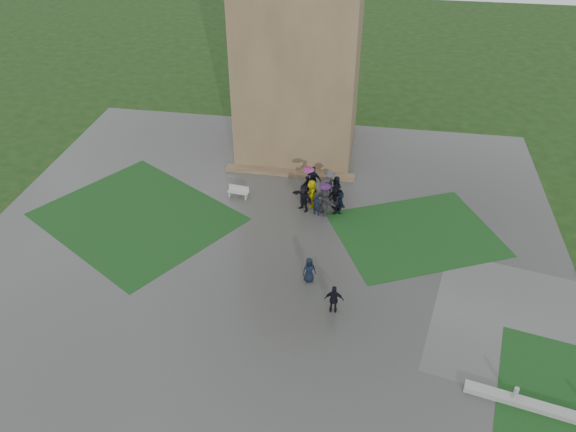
% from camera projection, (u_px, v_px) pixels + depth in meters
% --- Properties ---
extents(ground, '(120.00, 120.00, 0.00)m').
position_uv_depth(ground, '(258.00, 274.00, 30.33)').
color(ground, black).
extents(plaza, '(34.00, 34.00, 0.02)m').
position_uv_depth(plaza, '(265.00, 251.00, 31.94)').
color(plaza, '#373734').
rests_on(plaza, ground).
extents(lawn_inset_left, '(14.10, 13.46, 0.01)m').
position_uv_depth(lawn_inset_left, '(137.00, 217.00, 34.68)').
color(lawn_inset_left, '#123514').
rests_on(lawn_inset_left, plaza).
extents(lawn_inset_right, '(11.12, 10.15, 0.01)m').
position_uv_depth(lawn_inset_right, '(416.00, 234.00, 33.23)').
color(lawn_inset_right, '#123514').
rests_on(lawn_inset_right, plaza).
extents(tower, '(8.00, 8.00, 18.00)m').
position_uv_depth(tower, '(300.00, 24.00, 37.26)').
color(tower, brown).
rests_on(tower, ground).
extents(tower_plinth, '(9.00, 0.80, 0.22)m').
position_uv_depth(tower_plinth, '(289.00, 173.00, 38.81)').
color(tower_plinth, brown).
rests_on(tower_plinth, plaza).
extents(bench, '(1.41, 0.59, 0.80)m').
position_uv_depth(bench, '(238.00, 192.00, 36.28)').
color(bench, '#A9AAA5').
rests_on(bench, plaza).
extents(visitor_cluster, '(3.50, 3.76, 2.29)m').
position_uv_depth(visitor_cluster, '(322.00, 192.00, 35.20)').
color(visitor_cluster, black).
rests_on(visitor_cluster, plaza).
extents(pedestrian_mid, '(0.86, 0.74, 1.47)m').
position_uv_depth(pedestrian_mid, '(309.00, 270.00, 29.43)').
color(pedestrian_mid, black).
rests_on(pedestrian_mid, plaza).
extents(pedestrian_near, '(0.97, 0.57, 1.62)m').
position_uv_depth(pedestrian_near, '(334.00, 299.00, 27.51)').
color(pedestrian_near, black).
rests_on(pedestrian_near, plaza).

